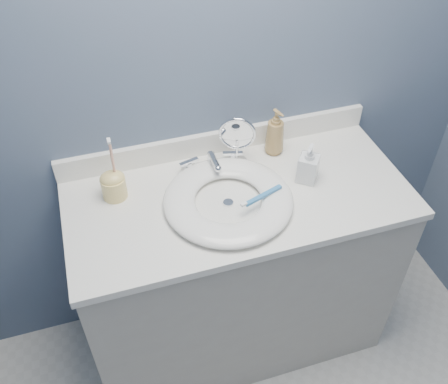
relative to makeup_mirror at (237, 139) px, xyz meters
name	(u,v)px	position (x,y,z in m)	size (l,w,h in m)	color
back_wall	(216,77)	(-0.05, 0.10, 0.21)	(2.20, 0.02, 2.40)	slate
vanity_cabinet	(237,274)	(-0.05, -0.17, -0.57)	(1.20, 0.55, 0.85)	#B1AEA2
countertop	(239,198)	(-0.05, -0.17, -0.13)	(1.22, 0.57, 0.03)	white
backsplash	(217,142)	(-0.05, 0.09, -0.07)	(1.22, 0.02, 0.09)	white
basin	(228,200)	(-0.10, -0.20, -0.09)	(0.45, 0.45, 0.04)	white
drain	(228,203)	(-0.10, -0.20, -0.11)	(0.04, 0.04, 0.01)	silver
faucet	(212,163)	(-0.10, -0.01, -0.08)	(0.25, 0.13, 0.07)	silver
makeup_mirror	(237,139)	(0.00, 0.00, 0.00)	(0.13, 0.08, 0.20)	silver
soap_bottle_amber	(275,132)	(0.16, 0.02, -0.02)	(0.07, 0.07, 0.19)	#A07E48
soap_bottle_clear	(309,163)	(0.21, -0.17, -0.03)	(0.07, 0.07, 0.15)	silver
toothbrush_holder	(113,184)	(-0.47, -0.05, -0.05)	(0.09, 0.09, 0.25)	#EFD277
toothbrush_lying	(262,196)	(0.01, -0.25, -0.07)	(0.17, 0.07, 0.02)	teal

